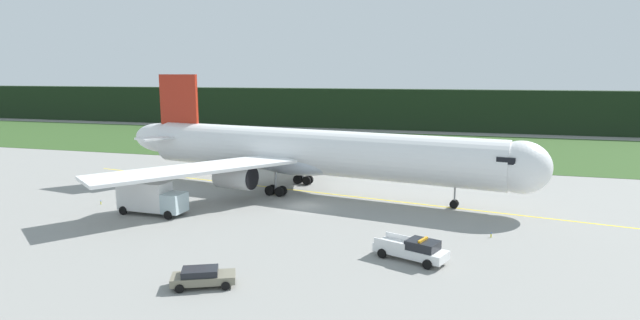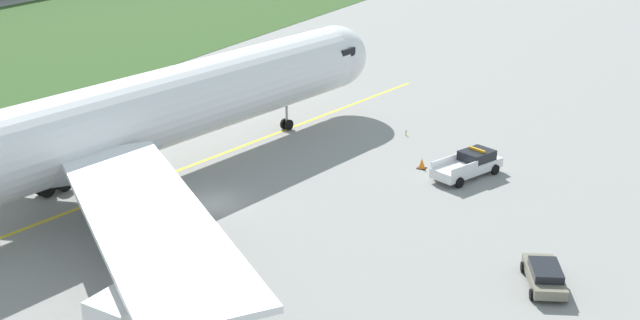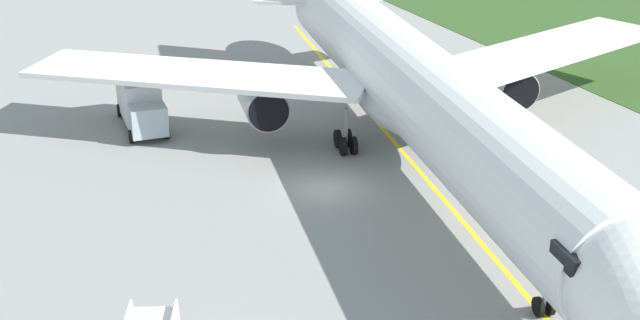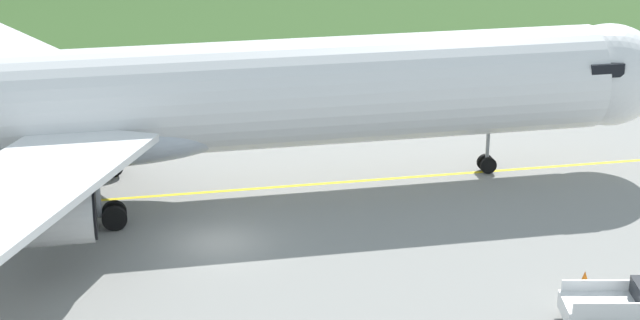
% 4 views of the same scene
% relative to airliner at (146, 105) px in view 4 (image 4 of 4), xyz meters
% --- Properties ---
extents(ground, '(320.00, 320.00, 0.00)m').
position_rel_airliner_xyz_m(ground, '(1.69, -6.70, -4.92)').
color(ground, gray).
extents(grass_verge, '(320.00, 46.24, 0.04)m').
position_rel_airliner_xyz_m(grass_verge, '(1.69, 42.74, -4.90)').
color(grass_verge, '#2E4D21').
rests_on(grass_verge, ground).
extents(taxiway_centerline_main, '(72.11, 12.53, 0.01)m').
position_rel_airliner_xyz_m(taxiway_centerline_main, '(0.69, -0.12, -4.92)').
color(taxiway_centerline_main, yellow).
rests_on(taxiway_centerline_main, ground).
extents(airliner, '(55.88, 47.26, 14.52)m').
position_rel_airliner_xyz_m(airliner, '(0.00, 0.00, 0.00)').
color(airliner, white).
rests_on(airliner, ground).
extents(apron_cone, '(0.64, 0.64, 0.80)m').
position_rel_airliner_xyz_m(apron_cone, '(14.80, -16.63, -4.54)').
color(apron_cone, black).
rests_on(apron_cone, ground).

